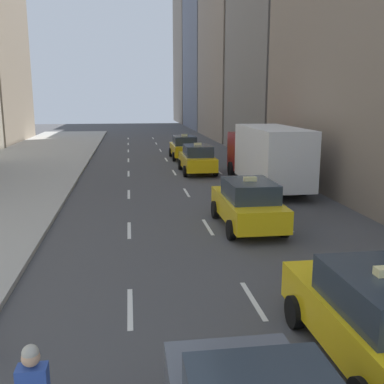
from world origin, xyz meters
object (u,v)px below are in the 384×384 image
Objects in this scene: taxi_third at (377,318)px; box_truck at (266,155)px; taxi_second at (184,147)px; taxi_fourth at (197,159)px; taxi_lead at (248,203)px.

box_truck is at bearing 79.73° from taxi_third.
box_truck is (2.80, -11.57, 0.83)m from taxi_second.
taxi_fourth is (0.00, -6.61, 0.00)m from taxi_second.
taxi_lead is 7.55m from box_truck.
taxi_lead is at bearing -90.00° from taxi_fourth.
taxi_third is at bearing -90.00° from taxi_fourth.
taxi_fourth is (0.00, 11.92, 0.00)m from taxi_lead.
taxi_third is 15.73m from box_truck.
box_truck is at bearing 68.08° from taxi_lead.
taxi_fourth is at bearing 119.45° from box_truck.
taxi_lead and taxi_second have the same top height.
taxi_lead is 1.00× the size of taxi_fourth.
taxi_second is 6.61m from taxi_fourth.
taxi_third is at bearing -100.27° from box_truck.
box_truck is at bearing -76.39° from taxi_second.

